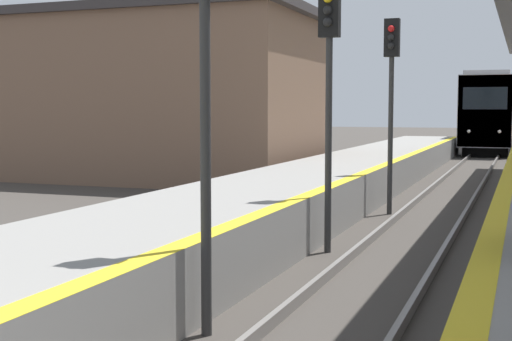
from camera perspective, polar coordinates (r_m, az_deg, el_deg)
The scene contains 5 objects.
train at distance 49.80m, azimuth 18.47°, elevation 4.42°, with size 2.74×22.35×4.60m.
signal_near at distance 7.92m, azimuth -4.15°, elevation 10.15°, with size 0.36×0.31×4.70m.
signal_mid at distance 12.64m, azimuth 5.86°, elevation 8.18°, with size 0.36×0.31×4.70m.
signal_far at distance 17.51m, azimuth 10.77°, elevation 7.21°, with size 0.36×0.31×4.70m.
station_building at distance 27.39m, azimuth -10.04°, elevation 5.90°, with size 14.22×7.31×6.07m.
Camera 1 is at (1.99, -1.67, 2.55)m, focal length 50.00 mm.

